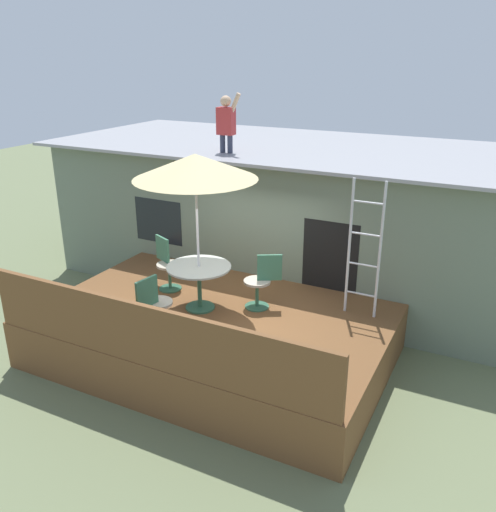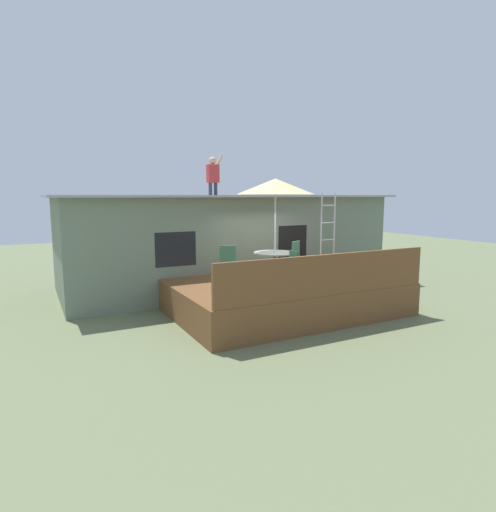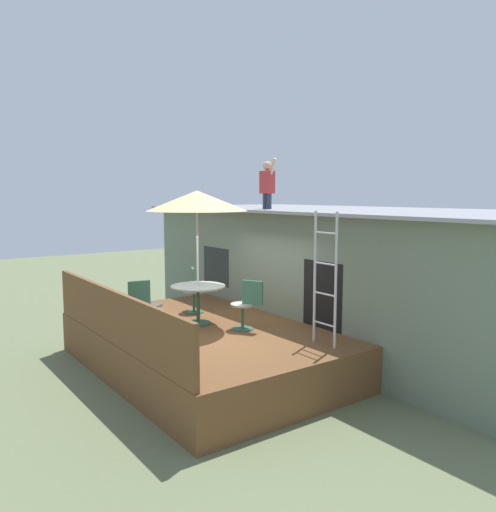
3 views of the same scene
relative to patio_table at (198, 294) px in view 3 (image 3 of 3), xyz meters
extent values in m
plane|color=#66704C|center=(0.28, 0.08, -1.39)|extent=(40.00, 40.00, 0.00)
cube|color=slate|center=(0.28, 3.68, 0.06)|extent=(10.00, 4.00, 2.89)
cube|color=#99999E|center=(0.28, 3.68, 1.53)|extent=(10.50, 4.50, 0.06)
cube|color=black|center=(-1.99, 1.69, 0.16)|extent=(1.10, 0.03, 0.90)
cube|color=black|center=(1.64, 1.69, -0.34)|extent=(1.00, 0.03, 2.00)
cube|color=brown|center=(0.28, 0.08, -0.99)|extent=(5.53, 3.83, 0.80)
cube|color=brown|center=(0.28, -1.79, -0.14)|extent=(5.43, 0.08, 0.90)
cylinder|color=#33664C|center=(0.00, 0.00, -0.57)|extent=(0.48, 0.48, 0.03)
cylinder|color=#33664C|center=(0.00, 0.00, -0.22)|extent=(0.07, 0.07, 0.71)
cylinder|color=#999E93|center=(0.00, 0.00, 0.14)|extent=(1.04, 1.04, 0.03)
cylinder|color=silver|center=(0.00, 0.00, 0.61)|extent=(0.04, 0.04, 2.40)
cone|color=beige|center=(0.00, 0.00, 1.76)|extent=(1.90, 1.90, 0.38)
cylinder|color=silver|center=(2.16, 0.98, 0.51)|extent=(0.04, 0.04, 2.20)
cylinder|color=silver|center=(2.64, 0.98, 0.51)|extent=(0.04, 0.04, 2.20)
cylinder|color=silver|center=(2.40, 0.98, -0.24)|extent=(0.48, 0.03, 0.03)
cylinder|color=silver|center=(2.40, 0.98, 0.26)|extent=(0.48, 0.03, 0.03)
cylinder|color=silver|center=(2.40, 0.98, 0.76)|extent=(0.48, 0.03, 0.03)
cylinder|color=silver|center=(2.40, 0.98, 1.26)|extent=(0.48, 0.03, 0.03)
cylinder|color=#33384C|center=(-0.78, 2.21, 1.73)|extent=(0.10, 0.10, 0.34)
cylinder|color=#33384C|center=(-0.62, 2.21, 1.73)|extent=(0.10, 0.10, 0.34)
cube|color=#B73333|center=(-0.70, 2.21, 2.15)|extent=(0.32, 0.20, 0.50)
sphere|color=tan|center=(-0.70, 2.21, 2.51)|extent=(0.20, 0.20, 0.20)
cylinder|color=tan|center=(-0.52, 2.21, 2.45)|extent=(0.26, 0.08, 0.44)
cylinder|color=#33664C|center=(-0.87, 0.41, -0.58)|extent=(0.40, 0.40, 0.02)
cylinder|color=#33664C|center=(-0.87, 0.41, -0.36)|extent=(0.06, 0.06, 0.44)
cylinder|color=#A59E8C|center=(-0.87, 0.41, -0.13)|extent=(0.44, 0.44, 0.04)
cube|color=#33664C|center=(-1.05, 0.49, 0.11)|extent=(0.38, 0.21, 0.44)
cylinder|color=#33664C|center=(0.82, 0.46, -0.58)|extent=(0.40, 0.40, 0.02)
cylinder|color=#33664C|center=(0.82, 0.46, -0.36)|extent=(0.06, 0.06, 0.44)
cylinder|color=#A59E8C|center=(0.82, 0.46, -0.13)|extent=(0.44, 0.44, 0.04)
cube|color=#33664C|center=(0.99, 0.56, 0.11)|extent=(0.37, 0.23, 0.44)
cylinder|color=#33664C|center=(-0.16, -0.92, -0.58)|extent=(0.40, 0.40, 0.02)
cylinder|color=#33664C|center=(-0.16, -0.92, -0.36)|extent=(0.06, 0.06, 0.44)
cylinder|color=#A59E8C|center=(-0.16, -0.92, -0.13)|extent=(0.44, 0.44, 0.04)
cube|color=#33664C|center=(-0.19, -1.11, 0.11)|extent=(0.11, 0.40, 0.44)
camera|label=1|loc=(4.29, -6.73, 3.38)|focal=37.63mm
camera|label=2|loc=(-5.39, -8.87, 1.55)|focal=29.75mm
camera|label=3|loc=(8.23, -4.82, 1.88)|focal=35.58mm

